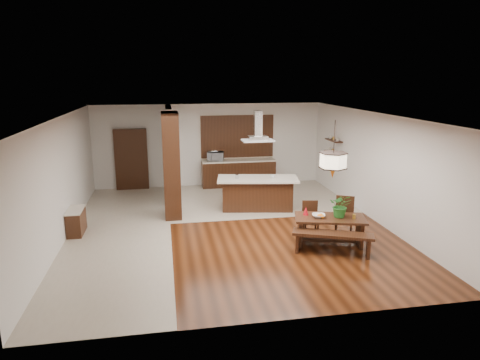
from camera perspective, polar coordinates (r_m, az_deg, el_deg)
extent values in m
plane|color=#361809|center=(11.24, -1.51, -6.27)|extent=(9.00, 9.00, 0.00)
cube|color=white|center=(10.61, -1.61, 8.62)|extent=(8.00, 9.00, 0.04)
cube|color=silver|center=(15.22, -4.13, 4.64)|extent=(8.00, 0.04, 2.90)
cube|color=silver|center=(6.60, 4.40, -7.55)|extent=(8.00, 0.04, 2.90)
cube|color=silver|center=(10.99, -22.66, 0.07)|extent=(0.04, 9.00, 2.90)
cube|color=silver|center=(12.08, 17.55, 1.66)|extent=(0.04, 9.00, 2.90)
cube|color=#BBB09C|center=(11.19, -15.68, -6.87)|extent=(2.50, 9.00, 0.01)
cube|color=#BBB09C|center=(13.80, 2.05, -2.44)|extent=(5.50, 4.00, 0.01)
cube|color=#38190E|center=(10.61, -1.61, 8.54)|extent=(8.00, 9.00, 0.02)
cube|color=black|center=(11.89, -9.13, 1.94)|extent=(0.45, 1.00, 2.90)
cube|color=silver|center=(13.95, -9.33, 3.67)|extent=(0.18, 2.40, 2.90)
cube|color=black|center=(11.43, -21.00, -5.19)|extent=(0.37, 0.88, 0.63)
cube|color=black|center=(15.15, -14.28, 2.67)|extent=(1.10, 0.20, 2.10)
cube|color=black|center=(15.25, -0.21, 0.87)|extent=(2.60, 0.60, 0.90)
cube|color=beige|center=(15.15, -0.21, 2.62)|extent=(2.60, 0.62, 0.05)
cube|color=#9B5B2E|center=(15.27, -0.38, 5.85)|extent=(2.60, 0.08, 1.50)
cube|color=black|center=(14.35, 12.31, 3.60)|extent=(0.26, 0.90, 0.04)
cube|color=black|center=(14.29, 12.39, 5.18)|extent=(0.26, 0.90, 0.04)
cube|color=black|center=(10.14, 11.93, -5.00)|extent=(1.75, 1.18, 0.05)
cube|color=black|center=(10.18, 7.94, -6.73)|extent=(0.23, 0.64, 0.61)
cube|color=black|center=(10.36, 15.66, -6.76)|extent=(0.23, 0.64, 0.61)
imported|color=#246722|center=(10.10, 13.28, -3.34)|extent=(0.63, 0.60, 0.55)
imported|color=beige|center=(10.05, 10.44, -4.71)|extent=(0.37, 0.37, 0.07)
cone|color=#B50C17|center=(10.16, 8.77, -4.08)|extent=(0.16, 0.16, 0.20)
cylinder|color=gold|center=(10.13, 14.97, -4.71)|extent=(0.08, 0.08, 0.11)
cube|color=black|center=(12.57, 2.31, -1.92)|extent=(2.12, 1.09, 0.91)
cube|color=beige|center=(12.40, 2.38, 0.15)|extent=(2.46, 1.39, 0.05)
imported|color=silver|center=(12.40, 4.41, 0.46)|extent=(0.13, 0.13, 0.09)
imported|color=#BABCC1|center=(14.97, -3.28, 3.17)|extent=(0.63, 0.48, 0.31)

